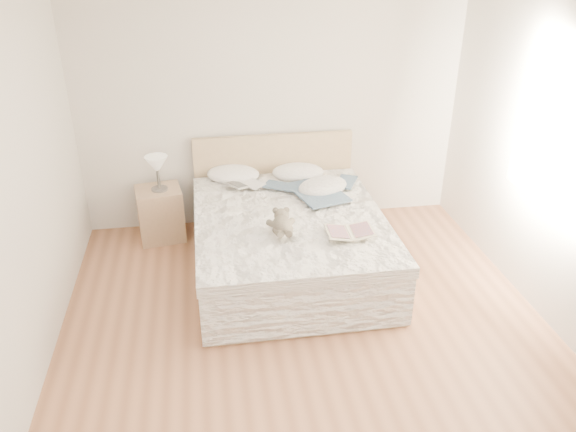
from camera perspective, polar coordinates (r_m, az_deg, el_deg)
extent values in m
cube|color=brown|center=(4.55, 2.42, -13.02)|extent=(4.00, 4.50, 0.00)
cube|color=beige|center=(5.91, -1.64, 11.66)|extent=(4.00, 0.02, 2.70)
cube|color=beige|center=(3.96, -26.87, 0.46)|extent=(0.02, 4.50, 2.70)
cube|color=white|center=(4.82, 26.05, 6.46)|extent=(0.02, 1.30, 1.10)
cube|color=tan|center=(5.41, 0.07, -4.41)|extent=(1.68, 2.08, 0.20)
cube|color=white|center=(5.28, 0.07, -2.10)|extent=(1.60, 2.00, 0.30)
cube|color=white|center=(5.15, 0.16, -0.52)|extent=(1.72, 2.05, 0.10)
cube|color=tan|center=(6.14, -1.46, 3.84)|extent=(1.70, 0.06, 1.00)
cube|color=#9D805F|center=(6.00, -12.83, 0.23)|extent=(0.51, 0.46, 0.56)
cylinder|color=#48423E|center=(5.86, -12.92, 2.70)|extent=(0.17, 0.17, 0.02)
cylinder|color=#443F39|center=(5.81, -13.04, 3.81)|extent=(0.03, 0.03, 0.23)
cone|color=beige|center=(5.76, -13.19, 5.13)|extent=(0.25, 0.25, 0.17)
ellipsoid|color=white|center=(5.92, -5.60, 4.27)|extent=(0.64, 0.53, 0.17)
ellipsoid|color=white|center=(5.94, 1.04, 4.48)|extent=(0.58, 0.44, 0.16)
ellipsoid|color=silver|center=(5.61, 3.55, 3.01)|extent=(0.65, 0.57, 0.16)
cube|color=silver|center=(5.67, -4.36, 3.14)|extent=(0.40, 0.38, 0.02)
cube|color=beige|center=(4.80, 6.28, -1.65)|extent=(0.42, 0.29, 0.03)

